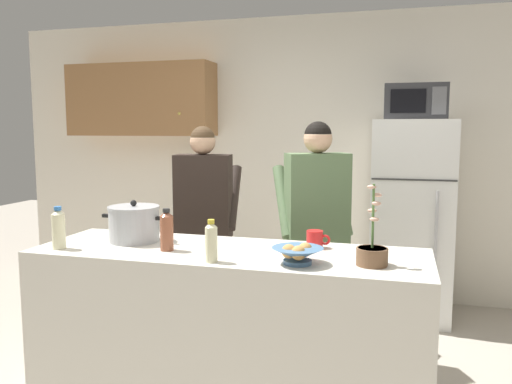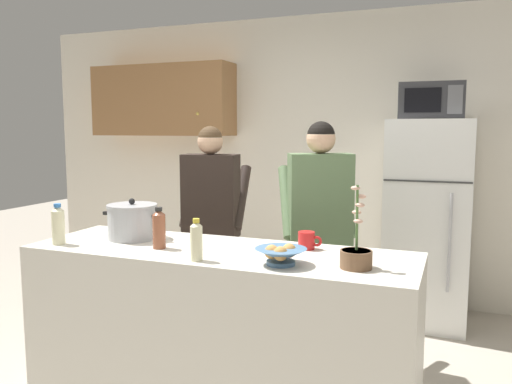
{
  "view_description": "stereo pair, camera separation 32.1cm",
  "coord_description": "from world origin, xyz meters",
  "px_view_note": "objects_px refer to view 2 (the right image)",
  "views": [
    {
      "loc": [
        0.88,
        -2.57,
        1.57
      ],
      "look_at": [
        0.0,
        0.55,
        1.17
      ],
      "focal_mm": 36.32,
      "sensor_mm": 36.0,
      "label": 1
    },
    {
      "loc": [
        1.18,
        -2.47,
        1.57
      ],
      "look_at": [
        0.0,
        0.55,
        1.17
      ],
      "focal_mm": 36.32,
      "sensor_mm": 36.0,
      "label": 2
    }
  ],
  "objects_px": {
    "refrigerator": "(428,222)",
    "cooking_pot": "(132,221)",
    "bread_bowl": "(281,255)",
    "potted_orchid": "(356,255)",
    "bottle_near_edge": "(58,225)",
    "person_by_sink": "(320,214)",
    "microwave": "(432,101)",
    "coffee_mug": "(307,240)",
    "bottle_far_corner": "(159,228)",
    "person_near_pot": "(211,208)",
    "bottle_mid_counter": "(197,240)"
  },
  "relations": [
    {
      "from": "microwave",
      "to": "potted_orchid",
      "type": "distance_m",
      "value": 2.1
    },
    {
      "from": "person_near_pot",
      "to": "coffee_mug",
      "type": "distance_m",
      "value": 1.21
    },
    {
      "from": "bottle_near_edge",
      "to": "bottle_mid_counter",
      "type": "xyz_separation_m",
      "value": [
        0.9,
        -0.04,
        -0.01
      ]
    },
    {
      "from": "bread_bowl",
      "to": "potted_orchid",
      "type": "height_order",
      "value": "potted_orchid"
    },
    {
      "from": "person_near_pot",
      "to": "bottle_near_edge",
      "type": "height_order",
      "value": "person_near_pot"
    },
    {
      "from": "bottle_near_edge",
      "to": "microwave",
      "type": "bearing_deg",
      "value": 47.53
    },
    {
      "from": "cooking_pot",
      "to": "bottle_far_corner",
      "type": "xyz_separation_m",
      "value": [
        0.28,
        -0.16,
        0.01
      ]
    },
    {
      "from": "bread_bowl",
      "to": "potted_orchid",
      "type": "distance_m",
      "value": 0.35
    },
    {
      "from": "refrigerator",
      "to": "potted_orchid",
      "type": "xyz_separation_m",
      "value": [
        -0.21,
        -1.95,
        0.16
      ]
    },
    {
      "from": "bottle_mid_counter",
      "to": "potted_orchid",
      "type": "relative_size",
      "value": 0.54
    },
    {
      "from": "person_near_pot",
      "to": "bottle_mid_counter",
      "type": "relative_size",
      "value": 7.53
    },
    {
      "from": "bottle_near_edge",
      "to": "person_by_sink",
      "type": "bearing_deg",
      "value": 40.11
    },
    {
      "from": "coffee_mug",
      "to": "bottle_far_corner",
      "type": "height_order",
      "value": "bottle_far_corner"
    },
    {
      "from": "person_by_sink",
      "to": "bottle_near_edge",
      "type": "distance_m",
      "value": 1.62
    },
    {
      "from": "cooking_pot",
      "to": "potted_orchid",
      "type": "bearing_deg",
      "value": -7.28
    },
    {
      "from": "refrigerator",
      "to": "bottle_far_corner",
      "type": "distance_m",
      "value": 2.34
    },
    {
      "from": "bottle_mid_counter",
      "to": "cooking_pot",
      "type": "bearing_deg",
      "value": 151.86
    },
    {
      "from": "bottle_near_edge",
      "to": "bottle_mid_counter",
      "type": "height_order",
      "value": "bottle_near_edge"
    },
    {
      "from": "person_near_pot",
      "to": "bottle_far_corner",
      "type": "height_order",
      "value": "person_near_pot"
    },
    {
      "from": "refrigerator",
      "to": "person_by_sink",
      "type": "height_order",
      "value": "refrigerator"
    },
    {
      "from": "person_by_sink",
      "to": "bottle_far_corner",
      "type": "relative_size",
      "value": 7.14
    },
    {
      "from": "person_near_pot",
      "to": "potted_orchid",
      "type": "relative_size",
      "value": 4.05
    },
    {
      "from": "person_by_sink",
      "to": "bottle_near_edge",
      "type": "bearing_deg",
      "value": -139.89
    },
    {
      "from": "person_near_pot",
      "to": "microwave",
      "type": "bearing_deg",
      "value": 31.09
    },
    {
      "from": "person_by_sink",
      "to": "coffee_mug",
      "type": "bearing_deg",
      "value": -81.41
    },
    {
      "from": "refrigerator",
      "to": "person_near_pot",
      "type": "xyz_separation_m",
      "value": [
        -1.48,
        -0.91,
        0.16
      ]
    },
    {
      "from": "bread_bowl",
      "to": "bottle_mid_counter",
      "type": "bearing_deg",
      "value": -169.56
    },
    {
      "from": "person_by_sink",
      "to": "bottle_far_corner",
      "type": "height_order",
      "value": "person_by_sink"
    },
    {
      "from": "refrigerator",
      "to": "cooking_pot",
      "type": "bearing_deg",
      "value": -131.35
    },
    {
      "from": "microwave",
      "to": "bottle_far_corner",
      "type": "bearing_deg",
      "value": -123.84
    },
    {
      "from": "microwave",
      "to": "cooking_pot",
      "type": "relative_size",
      "value": 1.19
    },
    {
      "from": "cooking_pot",
      "to": "person_near_pot",
      "type": "bearing_deg",
      "value": 84.16
    },
    {
      "from": "person_by_sink",
      "to": "bread_bowl",
      "type": "xyz_separation_m",
      "value": [
        0.07,
        -1.01,
        -0.03
      ]
    },
    {
      "from": "refrigerator",
      "to": "cooking_pot",
      "type": "distance_m",
      "value": 2.38
    },
    {
      "from": "person_near_pot",
      "to": "cooking_pot",
      "type": "distance_m",
      "value": 0.87
    },
    {
      "from": "potted_orchid",
      "to": "cooking_pot",
      "type": "bearing_deg",
      "value": 172.72
    },
    {
      "from": "bottle_mid_counter",
      "to": "microwave",
      "type": "bearing_deg",
      "value": 65.07
    },
    {
      "from": "refrigerator",
      "to": "potted_orchid",
      "type": "height_order",
      "value": "refrigerator"
    },
    {
      "from": "cooking_pot",
      "to": "potted_orchid",
      "type": "distance_m",
      "value": 1.37
    },
    {
      "from": "refrigerator",
      "to": "bottle_far_corner",
      "type": "xyz_separation_m",
      "value": [
        -1.29,
        -1.94,
        0.21
      ]
    },
    {
      "from": "person_by_sink",
      "to": "bottle_near_edge",
      "type": "xyz_separation_m",
      "value": [
        -1.24,
        -1.04,
        0.03
      ]
    },
    {
      "from": "cooking_pot",
      "to": "bread_bowl",
      "type": "relative_size",
      "value": 1.62
    },
    {
      "from": "person_near_pot",
      "to": "bottle_far_corner",
      "type": "relative_size",
      "value": 7.01
    },
    {
      "from": "cooking_pot",
      "to": "bottle_far_corner",
      "type": "bearing_deg",
      "value": -29.44
    },
    {
      "from": "refrigerator",
      "to": "bottle_near_edge",
      "type": "xyz_separation_m",
      "value": [
        -1.87,
        -2.06,
        0.21
      ]
    },
    {
      "from": "coffee_mug",
      "to": "potted_orchid",
      "type": "distance_m",
      "value": 0.43
    },
    {
      "from": "bread_bowl",
      "to": "potted_orchid",
      "type": "xyz_separation_m",
      "value": [
        0.35,
        0.07,
        0.01
      ]
    },
    {
      "from": "potted_orchid",
      "to": "bottle_near_edge",
      "type": "bearing_deg",
      "value": -176.28
    },
    {
      "from": "person_near_pot",
      "to": "bottle_near_edge",
      "type": "distance_m",
      "value": 1.21
    },
    {
      "from": "person_near_pot",
      "to": "bread_bowl",
      "type": "height_order",
      "value": "person_near_pot"
    }
  ]
}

